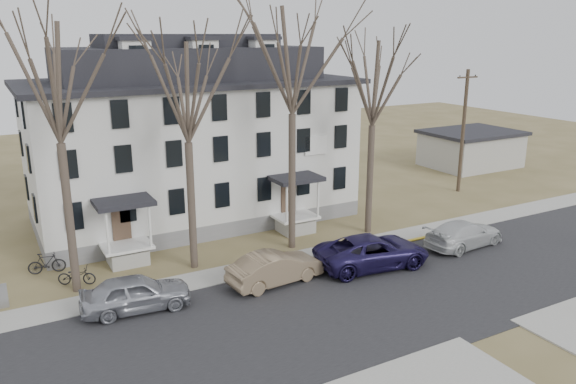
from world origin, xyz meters
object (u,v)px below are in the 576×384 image
tree_mid_left (186,86)px  car_navy (372,252)px  tree_far_left (53,74)px  car_white (464,234)px  tree_center (292,53)px  bicycle_left (77,276)px  car_tan (275,269)px  tree_mid_right (374,77)px  boarding_house (192,139)px  car_silver (136,294)px  utility_pole_far (463,130)px  bicycle_right (47,264)px

tree_mid_left → car_navy: tree_mid_left is taller
tree_mid_left → tree_far_left: bearing=180.0°
tree_mid_left → car_white: bearing=-18.0°
tree_far_left → tree_center: (12.00, 0.00, 0.74)m
tree_center → bicycle_left: 15.94m
car_white → tree_far_left: bearing=71.7°
tree_center → car_tan: 11.47m
tree_mid_left → car_navy: size_ratio=2.06×
tree_mid_right → car_tan: bearing=-155.4°
boarding_house → tree_far_left: size_ratio=1.52×
car_silver → car_tan: 6.81m
car_navy → car_white: 6.51m
tree_mid_left → car_silver: bearing=-138.9°
tree_far_left → utility_pole_far: size_ratio=1.44×
tree_center → car_silver: 14.71m
tree_mid_right → bicycle_left: 19.64m
car_silver → car_navy: size_ratio=0.78×
tree_mid_right → car_white: (3.33, -4.82, -8.84)m
boarding_house → bicycle_right: boarding_house is taller
car_tan → utility_pole_far: bearing=-74.0°
boarding_house → tree_mid_right: 12.51m
boarding_house → tree_far_left: bearing=-137.8°
car_white → bicycle_left: (-20.72, 5.43, -0.28)m
boarding_house → car_silver: bearing=-120.9°
car_tan → bicycle_left: size_ratio=2.65×
utility_pole_far → bicycle_left: utility_pole_far is taller
tree_mid_left → car_silver: size_ratio=2.62×
tree_mid_left → car_tan: tree_mid_left is taller
car_navy → tree_center: bearing=34.0°
tree_mid_right → car_navy: bearing=-124.5°
utility_pole_far → bicycle_right: size_ratio=5.11×
car_silver → bicycle_left: bearing=31.2°
tree_mid_left → utility_pole_far: size_ratio=1.34×
tree_far_left → tree_mid_right: tree_far_left is taller
tree_mid_left → utility_pole_far: (23.50, 4.20, -4.70)m
tree_center → utility_pole_far: tree_center is taller
tree_mid_right → car_silver: bearing=-167.4°
tree_far_left → car_silver: (2.04, -3.46, -9.52)m
car_silver → car_tan: size_ratio=0.99×
car_silver → car_tan: car_silver is taller
tree_far_left → bicycle_right: size_ratio=7.38×
tree_far_left → tree_center: tree_center is taller
car_tan → boarding_house: bearing=-6.4°
car_navy → bicycle_left: (-14.21, 5.25, -0.37)m
boarding_house → car_navy: boarding_house is taller
tree_far_left → car_tan: (8.82, -3.97, -9.54)m
tree_mid_left → car_silver: tree_mid_left is taller
car_tan → tree_far_left: bearing=60.2°
boarding_house → bicycle_left: bearing=-139.7°
car_tan → car_white: (12.01, -0.85, -0.04)m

